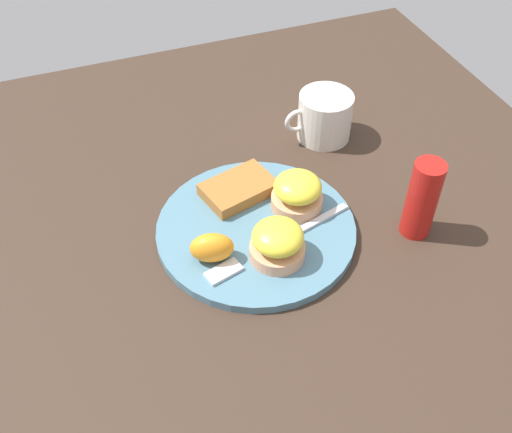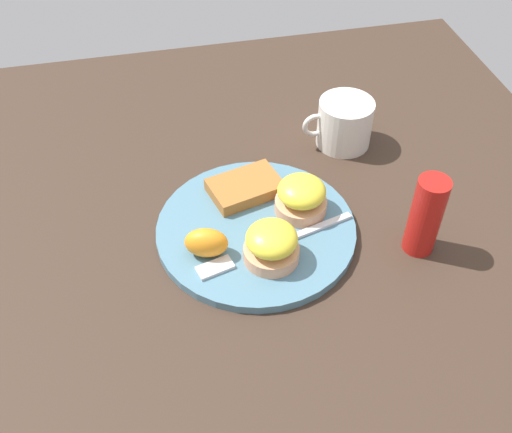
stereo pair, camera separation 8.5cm
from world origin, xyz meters
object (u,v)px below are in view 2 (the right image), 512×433
orange_wedge (206,243)px  fork (267,247)px  hashbrown_patty (246,187)px  condiment_bottle (426,216)px  sandwich_benedict_left (272,244)px  cup (344,123)px  sandwich_benedict_right (301,197)px

orange_wedge → fork: size_ratio=0.25×
hashbrown_patty → condiment_bottle: (-0.22, 0.15, 0.04)m
sandwich_benedict_left → fork: sandwich_benedict_left is taller
fork → cup: (-0.18, -0.22, 0.02)m
sandwich_benedict_right → condiment_bottle: size_ratio=0.61×
sandwich_benedict_left → orange_wedge: (0.08, -0.03, -0.01)m
sandwich_benedict_right → orange_wedge: size_ratio=1.28×
sandwich_benedict_left → orange_wedge: size_ratio=1.28×
sandwich_benedict_right → orange_wedge: bearing=20.0°
cup → condiment_bottle: bearing=96.7°
hashbrown_patty → fork: size_ratio=0.44×
condiment_bottle → sandwich_benedict_right: bearing=-32.6°
cup → condiment_bottle: size_ratio=0.95×
orange_wedge → condiment_bottle: bearing=172.2°
orange_wedge → condiment_bottle: size_ratio=0.48×
fork → cup: 0.29m
orange_wedge → fork: bearing=173.6°
fork → sandwich_benedict_right: bearing=-136.2°
sandwich_benedict_right → fork: sandwich_benedict_right is taller
sandwich_benedict_right → fork: (0.07, 0.06, -0.03)m
sandwich_benedict_right → orange_wedge: sandwich_benedict_right is taller
sandwich_benedict_right → orange_wedge: (0.15, 0.05, -0.01)m
hashbrown_patty → orange_wedge: (0.08, 0.11, 0.01)m
hashbrown_patty → condiment_bottle: 0.27m
fork → condiment_bottle: condiment_bottle is taller
sandwich_benedict_right → hashbrown_patty: 0.09m
sandwich_benedict_left → condiment_bottle: bearing=176.3°
hashbrown_patty → fork: (-0.00, 0.12, -0.01)m
sandwich_benedict_right → condiment_bottle: condiment_bottle is taller
sandwich_benedict_right → fork: 0.09m
fork → condiment_bottle: (-0.21, 0.03, 0.05)m
cup → sandwich_benedict_right: bearing=53.1°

